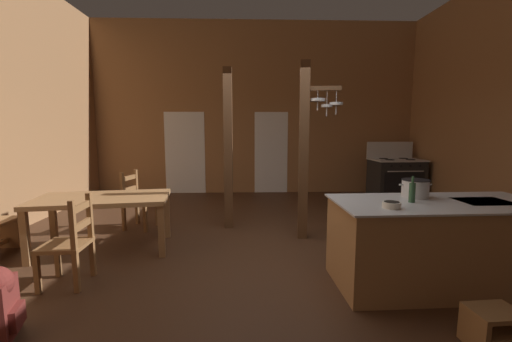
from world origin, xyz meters
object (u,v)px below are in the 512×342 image
(stove_range, at_px, (396,178))
(bottle_tall_on_counter, at_px, (412,192))
(ladderback_chair_near_window, at_px, (138,201))
(mixing_bowl_on_counter, at_px, (392,205))
(dining_table, at_px, (103,203))
(kitchen_island, at_px, (437,244))
(step_stool, at_px, (494,325))
(ladderback_chair_by_post, at_px, (70,243))
(stockpot_on_counter, at_px, (415,188))

(stove_range, bearing_deg, bottle_tall_on_counter, -113.42)
(ladderback_chair_near_window, bearing_deg, mixing_bowl_on_counter, -36.70)
(stove_range, height_order, dining_table, stove_range)
(dining_table, distance_m, ladderback_chair_near_window, 1.02)
(kitchen_island, xyz_separation_m, ladderback_chair_near_window, (-3.80, 2.12, 0.00))
(dining_table, height_order, bottle_tall_on_counter, bottle_tall_on_counter)
(kitchen_island, bearing_deg, stove_range, 70.14)
(step_stool, bearing_deg, ladderback_chair_by_post, 162.99)
(mixing_bowl_on_counter, bearing_deg, ladderback_chair_near_window, 143.30)
(step_stool, relative_size, stockpot_on_counter, 1.06)
(stove_range, height_order, mixing_bowl_on_counter, stove_range)
(ladderback_chair_near_window, bearing_deg, stockpot_on_counter, -27.67)
(kitchen_island, relative_size, ladderback_chair_near_window, 2.30)
(stove_range, bearing_deg, dining_table, -150.46)
(step_stool, bearing_deg, dining_table, 150.68)
(dining_table, height_order, ladderback_chair_by_post, ladderback_chair_by_post)
(ladderback_chair_by_post, xyz_separation_m, bottle_tall_on_counter, (3.55, -0.16, 0.56))
(ladderback_chair_by_post, relative_size, stockpot_on_counter, 2.66)
(stove_range, distance_m, bottle_tall_on_counter, 4.65)
(dining_table, bearing_deg, bottle_tall_on_counter, -17.61)
(ladderback_chair_near_window, height_order, stockpot_on_counter, stockpot_on_counter)
(step_stool, bearing_deg, mixing_bowl_on_counter, 122.77)
(stove_range, distance_m, mixing_bowl_on_counter, 4.98)
(stove_range, bearing_deg, ladderback_chair_by_post, -142.85)
(stove_range, xyz_separation_m, dining_table, (-5.45, -3.09, 0.17))
(kitchen_island, distance_m, ladderback_chair_near_window, 4.35)
(ladderback_chair_by_post, height_order, bottle_tall_on_counter, bottle_tall_on_counter)
(kitchen_island, bearing_deg, ladderback_chair_by_post, 177.87)
(kitchen_island, distance_m, dining_table, 4.09)
(dining_table, distance_m, ladderback_chair_by_post, 1.01)
(dining_table, relative_size, ladderback_chair_near_window, 1.91)
(step_stool, xyz_separation_m, ladderback_chair_near_window, (-3.66, 3.12, 0.27))
(stove_range, relative_size, bottle_tall_on_counter, 4.92)
(stove_range, height_order, stockpot_on_counter, stove_range)
(kitchen_island, bearing_deg, mixing_bowl_on_counter, -158.67)
(dining_table, distance_m, stockpot_on_counter, 3.90)
(dining_table, relative_size, ladderback_chair_by_post, 1.91)
(mixing_bowl_on_counter, bearing_deg, ladderback_chair_by_post, 173.19)
(ladderback_chair_near_window, relative_size, mixing_bowl_on_counter, 5.61)
(mixing_bowl_on_counter, relative_size, bottle_tall_on_counter, 0.63)
(dining_table, xyz_separation_m, ladderback_chair_by_post, (0.07, -0.99, -0.20))
(stockpot_on_counter, bearing_deg, dining_table, 166.31)
(ladderback_chair_near_window, relative_size, bottle_tall_on_counter, 3.54)
(ladderback_chair_near_window, distance_m, mixing_bowl_on_counter, 3.99)
(mixing_bowl_on_counter, bearing_deg, dining_table, 157.39)
(dining_table, height_order, stockpot_on_counter, stockpot_on_counter)
(dining_table, xyz_separation_m, ladderback_chair_near_window, (0.13, 0.99, -0.20))
(kitchen_island, height_order, step_stool, kitchen_island)
(stove_range, bearing_deg, ladderback_chair_near_window, -158.45)
(kitchen_island, bearing_deg, bottle_tall_on_counter, -177.30)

